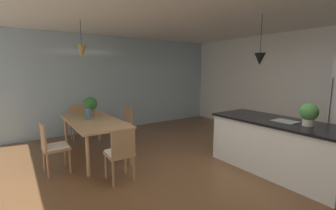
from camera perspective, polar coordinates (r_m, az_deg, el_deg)
ground_plane at (r=4.04m, az=12.51°, el=-17.45°), size 10.00×8.40×0.04m
wall_back_kitchen at (r=6.44m, az=33.39°, el=3.72°), size 10.00×0.12×2.70m
window_wall_left_glazing at (r=7.06m, az=-11.81°, el=5.28°), size 0.06×8.40×2.70m
dining_table at (r=4.94m, az=-17.80°, el=-4.27°), size 1.98×0.93×0.74m
chair_kitchen_end at (r=3.75m, az=-11.67°, el=-11.32°), size 0.40×0.40×0.87m
chair_near_right at (r=4.40m, az=-26.58°, el=-9.06°), size 0.42×0.42×0.87m
chair_window_end at (r=6.27m, az=-21.23°, el=-3.63°), size 0.41×0.41×0.87m
chair_far_left at (r=5.66m, az=-10.86°, el=-4.46°), size 0.42×0.42×0.87m
kitchen_island at (r=4.45m, az=25.24°, el=-8.97°), size 2.20×0.93×0.91m
pendant_over_table at (r=4.93m, az=-20.48°, el=12.22°), size 0.17×0.17×0.73m
pendant_over_island_main at (r=4.49m, az=21.71°, el=10.55°), size 0.19×0.19×0.87m
potted_plant_on_island at (r=4.10m, az=31.45°, el=-1.73°), size 0.27×0.27×0.35m
potted_plant_on_table at (r=5.26m, az=-18.64°, el=-0.06°), size 0.30×0.30×0.43m
vase_on_dining_table at (r=4.95m, az=-19.04°, el=-2.12°), size 0.11×0.11×0.24m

